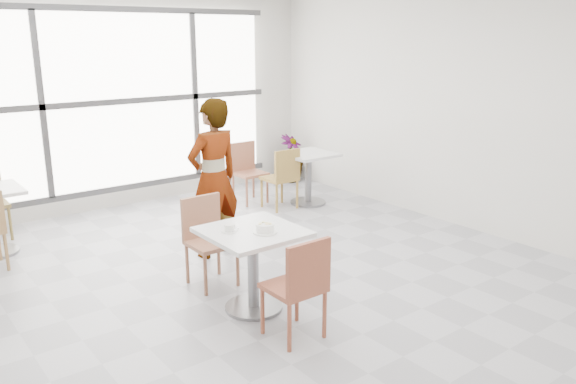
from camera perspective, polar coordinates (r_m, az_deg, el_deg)
floor at (r=5.84m, az=-1.82°, el=-8.89°), size 7.00×7.00×0.00m
wall_back at (r=8.47m, az=-16.10°, el=8.68°), size 6.00×0.00×6.00m
wall_right at (r=7.53m, az=17.08°, el=7.85°), size 0.00×7.00×7.00m
window at (r=8.41m, az=-15.93°, el=8.65°), size 4.60×0.07×2.52m
main_table at (r=5.11m, az=-3.49°, el=-6.18°), size 0.80×0.80×0.75m
chair_near at (r=4.61m, az=1.18°, el=-8.94°), size 0.42×0.42×0.87m
chair_far at (r=5.71m, az=-8.02°, el=-4.17°), size 0.42×0.42×0.87m
oatmeal_bowl at (r=4.94m, az=-2.28°, el=-3.57°), size 0.21×0.21×0.10m
coffee_cup at (r=4.99m, az=-5.83°, el=-3.62°), size 0.16×0.13×0.07m
person at (r=6.32m, az=-7.38°, el=1.31°), size 0.68×0.48×1.75m
bg_table_right at (r=8.34m, az=2.02°, el=2.10°), size 0.70×0.70×0.75m
bg_chair_right_near at (r=8.05m, az=-0.52°, el=1.72°), size 0.42×0.42×0.87m
bg_chair_right_far at (r=8.48m, az=-4.11°, el=2.39°), size 0.42×0.42×0.87m
plant_right at (r=9.66m, az=0.25°, el=3.36°), size 0.57×0.57×0.78m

